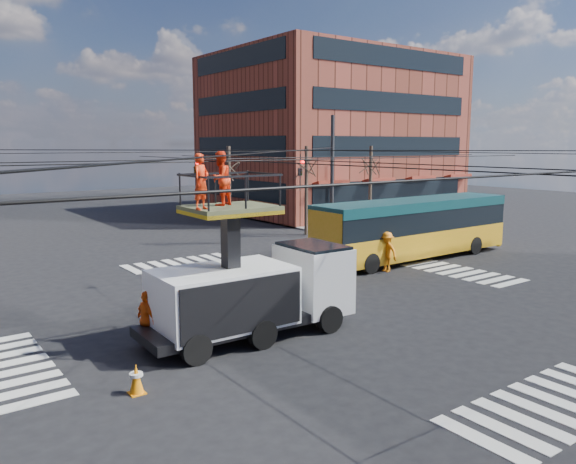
# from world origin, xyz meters

# --- Properties ---
(ground) EXTENTS (120.00, 120.00, 0.00)m
(ground) POSITION_xyz_m (0.00, 0.00, 0.00)
(ground) COLOR black
(ground) RESTS_ON ground
(sidewalk_ne) EXTENTS (18.00, 18.00, 0.12)m
(sidewalk_ne) POSITION_xyz_m (21.00, 21.00, 0.06)
(sidewalk_ne) COLOR slate
(sidewalk_ne) RESTS_ON ground
(crosswalks) EXTENTS (22.40, 22.40, 0.02)m
(crosswalks) POSITION_xyz_m (0.00, 0.00, 0.01)
(crosswalks) COLOR silver
(crosswalks) RESTS_ON ground
(building_ne) EXTENTS (20.06, 16.06, 14.00)m
(building_ne) POSITION_xyz_m (21.98, 23.98, 7.00)
(building_ne) COLOR brown
(building_ne) RESTS_ON ground
(overhead_network) EXTENTS (24.24, 24.24, 8.00)m
(overhead_network) POSITION_xyz_m (-0.07, 0.40, 4.29)
(overhead_network) COLOR #2D2D30
(overhead_network) RESTS_ON ground
(tree_a) EXTENTS (2.00, 2.00, 6.00)m
(tree_a) POSITION_xyz_m (5.00, 13.50, 4.63)
(tree_a) COLOR #382B21
(tree_a) RESTS_ON ground
(tree_b) EXTENTS (2.00, 2.00, 6.00)m
(tree_b) POSITION_xyz_m (11.00, 13.50, 4.63)
(tree_b) COLOR #382B21
(tree_b) RESTS_ON ground
(tree_c) EXTENTS (2.00, 2.00, 6.00)m
(tree_c) POSITION_xyz_m (17.00, 13.50, 4.63)
(tree_c) COLOR #382B21
(tree_c) RESTS_ON ground
(utility_truck) EXTENTS (7.05, 2.78, 5.91)m
(utility_truck) POSITION_xyz_m (-2.94, -1.68, 1.99)
(utility_truck) COLOR black
(utility_truck) RESTS_ON ground
(city_bus) EXTENTS (12.57, 2.71, 3.20)m
(city_bus) POSITION_xyz_m (10.63, 3.62, 1.73)
(city_bus) COLOR #BE8A11
(city_bus) RESTS_ON ground
(traffic_cone) EXTENTS (0.36, 0.36, 0.77)m
(traffic_cone) POSITION_xyz_m (-7.62, -3.60, 0.39)
(traffic_cone) COLOR orange
(traffic_cone) RESTS_ON ground
(worker_ground) EXTENTS (0.52, 1.06, 1.76)m
(worker_ground) POSITION_xyz_m (-6.14, -0.68, 0.88)
(worker_ground) COLOR #FF6410
(worker_ground) RESTS_ON ground
(flagger) EXTENTS (0.82, 1.31, 1.95)m
(flagger) POSITION_xyz_m (7.20, 2.30, 0.98)
(flagger) COLOR orange
(flagger) RESTS_ON ground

